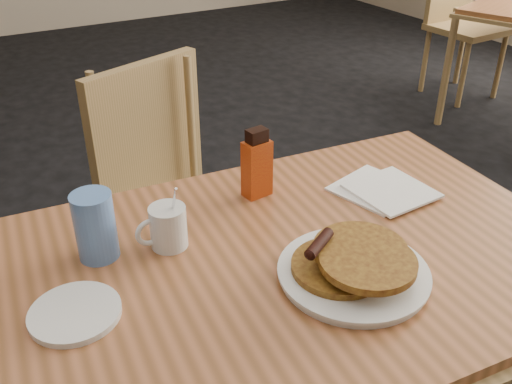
% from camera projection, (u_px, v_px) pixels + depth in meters
% --- Properties ---
extents(main_table, '(1.27, 0.92, 0.75)m').
position_uv_depth(main_table, '(294.00, 270.00, 1.16)').
color(main_table, '#A8613B').
rests_on(main_table, floor).
extents(chair_main_far, '(0.53, 0.55, 0.92)m').
position_uv_depth(chair_main_far, '(163.00, 188.00, 1.77)').
color(chair_main_far, '#A47F4D').
rests_on(chair_main_far, floor).
extents(chair_neighbor_far, '(0.45, 0.45, 0.94)m').
position_uv_depth(chair_neighbor_far, '(460.00, 10.00, 3.80)').
color(chair_neighbor_far, '#A47F4D').
rests_on(chair_neighbor_far, floor).
extents(pancake_plate, '(0.29, 0.29, 0.08)m').
position_uv_depth(pancake_plate, '(354.00, 267.00, 1.07)').
color(pancake_plate, silver).
rests_on(pancake_plate, main_table).
extents(coffee_mug, '(0.11, 0.08, 0.14)m').
position_uv_depth(coffee_mug, '(167.00, 226.00, 1.14)').
color(coffee_mug, silver).
rests_on(coffee_mug, main_table).
extents(syrup_bottle, '(0.07, 0.05, 0.17)m').
position_uv_depth(syrup_bottle, '(257.00, 165.00, 1.30)').
color(syrup_bottle, maroon).
rests_on(syrup_bottle, main_table).
extents(napkin_stack, '(0.22, 0.23, 0.01)m').
position_uv_depth(napkin_stack, '(383.00, 190.00, 1.35)').
color(napkin_stack, white).
rests_on(napkin_stack, main_table).
extents(blue_tumbler, '(0.09, 0.09, 0.14)m').
position_uv_depth(blue_tumbler, '(95.00, 226.00, 1.10)').
color(blue_tumbler, '#557FC7').
rests_on(blue_tumbler, main_table).
extents(side_saucer, '(0.20, 0.20, 0.01)m').
position_uv_depth(side_saucer, '(75.00, 313.00, 0.98)').
color(side_saucer, silver).
rests_on(side_saucer, main_table).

